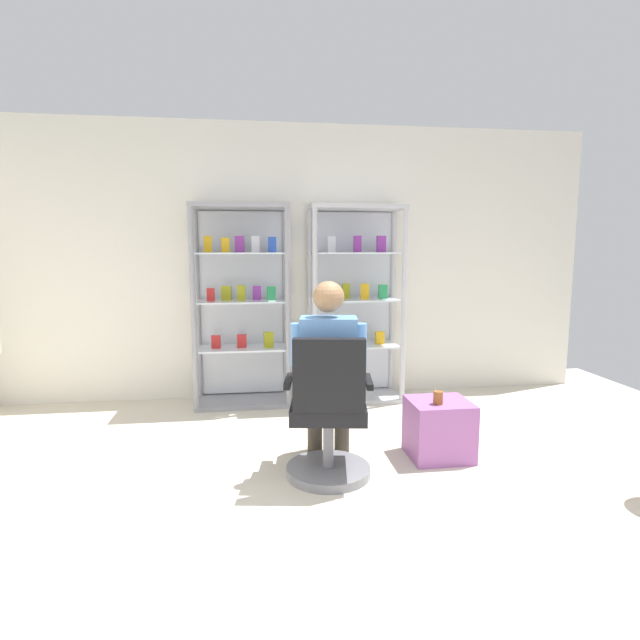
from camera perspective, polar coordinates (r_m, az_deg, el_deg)
ground_plane at (r=2.61m, az=4.12°, el=-26.75°), size 7.20×7.20×0.00m
back_wall at (r=5.12m, az=-2.69°, el=6.46°), size 6.00×0.10×2.70m
display_cabinet_left at (r=4.89m, az=-8.84°, el=1.80°), size 0.90×0.45×1.90m
display_cabinet_right at (r=4.99m, az=3.89°, el=1.95°), size 0.90×0.45×1.90m
office_chair at (r=3.31m, az=0.95°, el=-11.32°), size 0.60×0.56×0.96m
seated_shopkeeper at (r=3.38m, az=0.97°, el=-5.29°), size 0.53×0.60×1.29m
storage_crate at (r=3.80m, az=13.28°, el=-11.89°), size 0.43×0.39×0.42m
tea_glass at (r=3.65m, az=13.21°, el=-8.55°), size 0.07×0.07×0.09m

